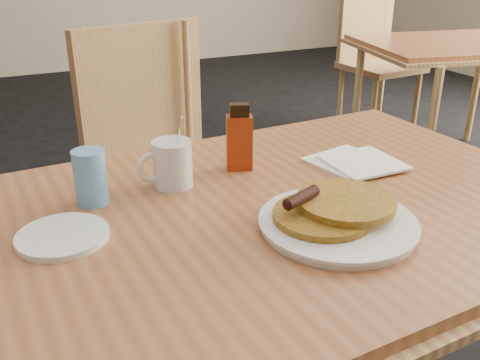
% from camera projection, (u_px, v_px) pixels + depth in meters
% --- Properties ---
extents(main_table, '(1.37, 0.96, 0.75)m').
position_uv_depth(main_table, '(273.00, 221.00, 1.12)').
color(main_table, '#975A35').
rests_on(main_table, floor).
extents(neighbor_table, '(1.32, 1.04, 0.75)m').
position_uv_depth(neighbor_table, '(466.00, 49.00, 2.96)').
color(neighbor_table, '#975A35').
rests_on(neighbor_table, floor).
extents(chair_main_far, '(0.56, 0.57, 1.01)m').
position_uv_depth(chair_main_far, '(155.00, 155.00, 1.75)').
color(chair_main_far, tan).
rests_on(chair_main_far, floor).
extents(chair_neighbor_far, '(0.47, 0.47, 0.99)m').
position_uv_depth(chair_neighbor_far, '(373.00, 48.00, 3.63)').
color(chair_neighbor_far, tan).
rests_on(chair_neighbor_far, floor).
extents(pancake_plate, '(0.30, 0.30, 0.07)m').
position_uv_depth(pancake_plate, '(336.00, 218.00, 1.00)').
color(pancake_plate, silver).
rests_on(pancake_plate, main_table).
extents(coffee_mug, '(0.12, 0.09, 0.16)m').
position_uv_depth(coffee_mug, '(171.00, 163.00, 1.16)').
color(coffee_mug, silver).
rests_on(coffee_mug, main_table).
extents(syrup_bottle, '(0.07, 0.06, 0.16)m').
position_uv_depth(syrup_bottle, '(239.00, 139.00, 1.24)').
color(syrup_bottle, maroon).
rests_on(syrup_bottle, main_table).
extents(napkin_stack, '(0.20, 0.21, 0.01)m').
position_uv_depth(napkin_stack, '(356.00, 162.00, 1.29)').
color(napkin_stack, white).
rests_on(napkin_stack, main_table).
extents(blue_tumbler, '(0.07, 0.07, 0.12)m').
position_uv_depth(blue_tumbler, '(90.00, 177.00, 1.08)').
color(blue_tumbler, '#5695CB').
rests_on(blue_tumbler, main_table).
extents(side_saucer, '(0.18, 0.18, 0.01)m').
position_uv_depth(side_saucer, '(62.00, 236.00, 0.97)').
color(side_saucer, silver).
rests_on(side_saucer, main_table).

